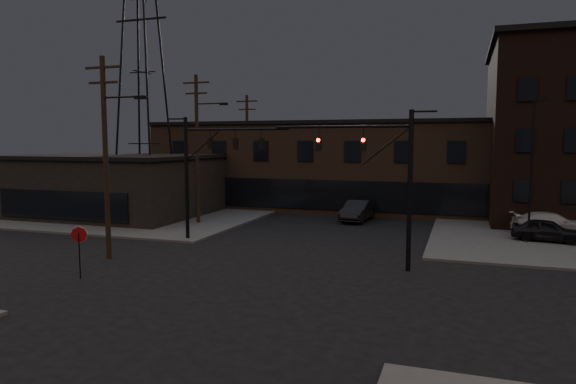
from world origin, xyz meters
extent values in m
plane|color=black|center=(0.00, 0.00, 0.00)|extent=(140.00, 140.00, 0.00)
cube|color=#474744|center=(-22.00, 22.00, 0.07)|extent=(30.00, 30.00, 0.15)
cube|color=#4D3729|center=(0.00, 28.00, 4.00)|extent=(40.00, 12.00, 8.00)
cube|color=black|center=(-20.00, 16.00, 2.50)|extent=(16.00, 12.00, 5.00)
cylinder|color=black|center=(6.50, 4.50, 4.00)|extent=(0.24, 0.24, 8.00)
cylinder|color=black|center=(3.00, 4.50, 7.20)|extent=(7.00, 0.14, 0.14)
cube|color=#FF140C|center=(4.17, 4.50, 6.30)|extent=(0.28, 0.22, 0.70)
cube|color=#FF140C|center=(1.83, 4.50, 6.30)|extent=(0.28, 0.22, 0.70)
cylinder|color=black|center=(-8.00, 8.00, 4.00)|extent=(0.24, 0.24, 8.00)
cylinder|color=black|center=(-4.50, 8.00, 7.20)|extent=(7.00, 0.14, 0.14)
cube|color=black|center=(-6.25, 8.00, 6.30)|extent=(0.28, 0.22, 0.70)
cube|color=black|center=(-4.50, 8.00, 6.30)|extent=(0.28, 0.22, 0.70)
cube|color=black|center=(-2.75, 8.00, 6.30)|extent=(0.28, 0.22, 0.70)
cylinder|color=black|center=(-8.00, -2.00, 1.10)|extent=(0.06, 0.06, 2.20)
cylinder|color=maroon|center=(-8.00, -1.98, 2.10)|extent=(0.72, 0.33, 0.76)
cylinder|color=black|center=(-9.50, 2.00, 5.50)|extent=(0.28, 0.28, 11.00)
cube|color=black|center=(-9.50, 2.00, 10.40)|extent=(2.20, 0.12, 0.12)
cube|color=black|center=(-9.50, 2.00, 9.60)|extent=(1.80, 0.12, 0.12)
cube|color=black|center=(-7.20, 2.00, 8.75)|extent=(0.60, 0.25, 0.18)
cylinder|color=black|center=(-10.50, 14.00, 5.75)|extent=(0.28, 0.28, 11.50)
cube|color=black|center=(-10.50, 14.00, 10.90)|extent=(2.20, 0.12, 0.12)
cube|color=black|center=(-10.50, 14.00, 10.10)|extent=(1.80, 0.12, 0.12)
cube|color=black|center=(-8.20, 14.00, 9.25)|extent=(0.60, 0.25, 0.18)
cylinder|color=black|center=(-11.50, 26.00, 5.50)|extent=(0.28, 0.28, 11.00)
cube|color=black|center=(-11.50, 26.00, 10.40)|extent=(2.20, 0.12, 0.12)
cube|color=black|center=(-11.50, 26.00, 9.60)|extent=(1.80, 0.12, 0.12)
cylinder|color=black|center=(13.00, 14.00, 4.50)|extent=(0.14, 0.14, 9.00)
cube|color=black|center=(12.50, 14.00, 9.05)|extent=(0.50, 0.28, 0.18)
cube|color=black|center=(13.50, 14.00, 9.05)|extent=(0.50, 0.28, 0.18)
imported|color=black|center=(14.12, 14.37, 0.86)|extent=(4.39, 2.39, 1.42)
imported|color=#B3B3B5|center=(14.78, 17.16, 0.90)|extent=(5.43, 2.91, 1.50)
imported|color=black|center=(0.95, 19.72, 0.84)|extent=(2.18, 5.21, 1.68)
camera|label=1|loc=(8.94, -21.24, 6.47)|focal=32.00mm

